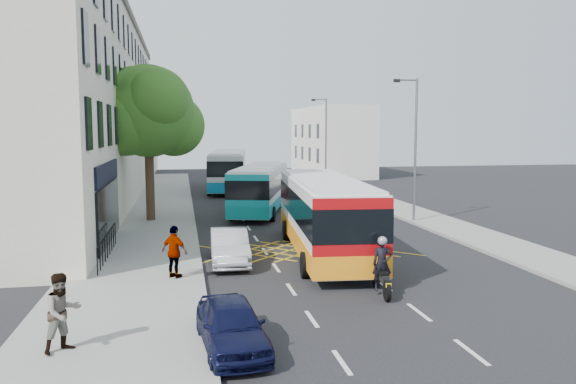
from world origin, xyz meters
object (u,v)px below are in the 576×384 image
bus_far (228,170)px  parked_car_silver (229,247)px  lamp_far (325,138)px  bus_near (324,214)px  distant_car_dark (268,170)px  motorbike (382,267)px  bus_mid (260,188)px  red_hatchback (351,193)px  parked_car_blue (232,325)px  pedestrian_far (175,252)px  distant_car_silver (301,179)px  street_tree (148,112)px  lamp_near (414,142)px  pedestrian_near (62,312)px  distant_car_grey (250,175)px

bus_far → parked_car_silver: bearing=-87.6°
lamp_far → bus_far: (-8.85, -0.46, -2.79)m
bus_near → distant_car_dark: 42.10m
distant_car_dark → motorbike: bearing=80.8°
bus_mid → red_hatchback: (7.24, 3.71, -0.87)m
parked_car_blue → pedestrian_far: size_ratio=1.98×
distant_car_silver → pedestrian_far: (-11.52, -32.82, 0.47)m
parked_car_silver → red_hatchback: size_ratio=0.83×
bus_mid → motorbike: bearing=-70.2°
street_tree → lamp_near: size_ratio=1.10×
bus_near → pedestrian_near: size_ratio=6.35×
lamp_near → bus_near: lamp_near is taller
bus_mid → distant_car_dark: bus_mid is taller
street_tree → distant_car_silver: street_tree is taller
bus_near → parked_car_blue: size_ratio=3.24×
parked_car_blue → pedestrian_near: (-3.87, 0.29, 0.46)m
motorbike → distant_car_grey: size_ratio=0.51×
parked_car_blue → distant_car_dark: 52.55m
street_tree → distant_car_dark: bearing=69.8°
lamp_far → distant_car_grey: size_ratio=1.90×
bus_far → pedestrian_near: size_ratio=6.78×
distant_car_dark → pedestrian_near: pedestrian_near is taller
red_hatchback → pedestrian_far: bearing=60.3°
lamp_near → parked_car_silver: bearing=-144.4°
distant_car_silver → distant_car_dark: 12.54m
motorbike → distant_car_grey: 42.09m
street_tree → parked_car_blue: (2.91, -19.76, -5.67)m
bus_mid → pedestrian_near: bearing=-93.3°
distant_car_dark → bus_far: bearing=64.1°
bus_near → parked_car_silver: bearing=-160.7°
lamp_far → pedestrian_far: size_ratio=4.37×
street_tree → motorbike: street_tree is taller
parked_car_silver → pedestrian_far: 3.18m
pedestrian_near → bus_far: bearing=41.0°
street_tree → distant_car_dark: (11.81, 32.03, -5.64)m
bus_mid → distant_car_silver: size_ratio=3.13×
parked_car_silver → distant_car_silver: parked_car_silver is taller
street_tree → bus_mid: street_tree is taller
red_hatchback → parked_car_silver: bearing=61.8°
parked_car_blue → pedestrian_near: pedestrian_near is taller
street_tree → bus_mid: bearing=22.3°
motorbike → pedestrian_far: 7.12m
street_tree → distant_car_grey: size_ratio=2.09×
bus_mid → motorbike: bus_mid is taller
red_hatchback → lamp_far: bearing=-91.1°
motorbike → bus_far: bearing=100.5°
pedestrian_far → pedestrian_near: bearing=107.8°
pedestrian_near → pedestrian_far: 6.68m
bus_mid → bus_near: bearing=-69.7°
lamp_far → pedestrian_far: bearing=-113.5°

